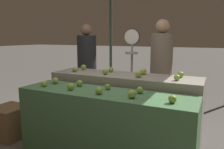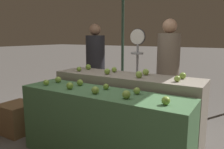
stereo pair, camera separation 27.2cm
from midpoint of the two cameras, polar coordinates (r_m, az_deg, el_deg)
display_counter_front at (r=2.62m, az=-5.31°, el=-13.59°), size 2.06×0.55×0.85m
display_counter_back at (r=3.10m, az=0.46°, el=-8.78°), size 2.06×0.55×0.95m
apple_front_0 at (r=2.88m, az=-19.94°, el=-2.38°), size 0.07×0.07×0.07m
apple_front_1 at (r=2.61m, az=-13.73°, el=-3.14°), size 0.08×0.08×0.08m
apple_front_2 at (r=2.37m, az=-6.77°, el=-4.24°), size 0.08×0.08×0.08m
apple_front_3 at (r=2.21m, az=1.68°, el=-5.18°), size 0.09×0.09×0.09m
apple_front_4 at (r=2.10m, az=11.95°, el=-6.34°), size 0.08×0.08×0.08m
apple_front_5 at (r=3.02m, az=-17.09°, el=-1.58°), size 0.08×0.08×0.08m
apple_front_6 at (r=2.78m, az=-11.30°, el=-2.28°), size 0.08×0.08×0.08m
apple_front_7 at (r=2.57m, az=-4.14°, el=-3.27°), size 0.07×0.07×0.07m
apple_front_8 at (r=2.40m, az=4.10°, el=-4.13°), size 0.07×0.07×0.07m
apple_back_0 at (r=3.27m, az=-12.01°, el=1.24°), size 0.07×0.07×0.07m
apple_back_1 at (r=2.99m, az=-4.38°, el=0.75°), size 0.08×0.08×0.08m
apple_back_2 at (r=2.77m, az=4.15°, el=0.08°), size 0.09×0.09×0.09m
apple_back_3 at (r=2.65m, az=13.83°, el=-0.81°), size 0.07×0.07×0.07m
apple_back_4 at (r=3.43m, az=-9.73°, el=1.84°), size 0.09×0.09×0.09m
apple_back_5 at (r=3.19m, az=-2.73°, el=1.26°), size 0.08×0.08×0.08m
apple_back_6 at (r=2.99m, az=5.66°, el=0.76°), size 0.09×0.09×0.09m
apple_back_7 at (r=2.85m, az=14.90°, el=-0.02°), size 0.08×0.08×0.08m
produce_scale at (r=3.56m, az=2.99°, el=4.68°), size 0.26×0.20×1.59m
person_vendor_at_scale at (r=3.73m, az=10.71°, el=2.67°), size 0.44×0.44×1.75m
person_customer_left at (r=4.38m, az=-8.35°, el=3.47°), size 0.43×0.43×1.72m
wooden_crate_side at (r=3.67m, az=-27.06°, el=-10.96°), size 0.46×0.46×0.46m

